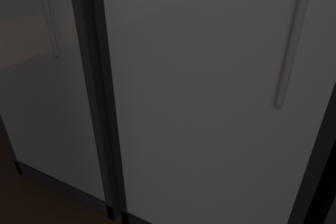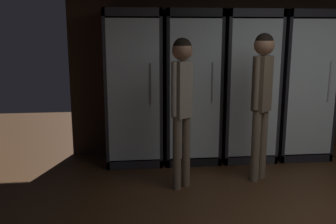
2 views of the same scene
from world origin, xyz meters
name	(u,v)px [view 1 (image 1 of 2)]	position (x,y,z in m)	size (l,w,h in m)	color
cooler_left	(243,12)	(-1.38, 2.70, 0.97)	(0.71, 0.68, 1.98)	black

